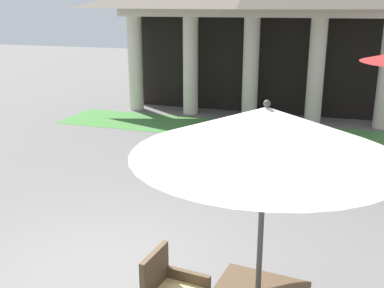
% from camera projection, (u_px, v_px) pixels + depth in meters
% --- Properties ---
extents(ground_plane, '(60.00, 60.00, 0.00)m').
position_uv_depth(ground_plane, '(99.00, 278.00, 5.94)').
color(ground_plane, slate).
extents(background_pavilion, '(8.94, 2.98, 4.48)m').
position_uv_depth(background_pavilion, '(254.00, 4.00, 13.52)').
color(background_pavilion, beige).
rests_on(background_pavilion, ground).
extents(lawn_strip, '(10.74, 2.06, 0.01)m').
position_uv_depth(lawn_strip, '(238.00, 129.00, 13.03)').
color(lawn_strip, '#47843D').
rests_on(lawn_strip, ground).
extents(patio_umbrella_near_foreground, '(2.37, 2.37, 2.62)m').
position_uv_depth(patio_umbrella_near_foreground, '(265.00, 133.00, 3.95)').
color(patio_umbrella_near_foreground, '#2D2D2D').
rests_on(patio_umbrella_near_foreground, ground).
extents(patio_chair_mid_left_west, '(0.66, 0.65, 0.85)m').
position_uv_depth(patio_chair_mid_left_west, '(358.00, 159.00, 9.27)').
color(patio_chair_mid_left_west, brown).
rests_on(patio_chair_mid_left_west, ground).
extents(terracotta_urn, '(0.32, 0.32, 0.43)m').
position_uv_depth(terracotta_urn, '(285.00, 142.00, 11.25)').
color(terracotta_urn, brown).
rests_on(terracotta_urn, ground).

